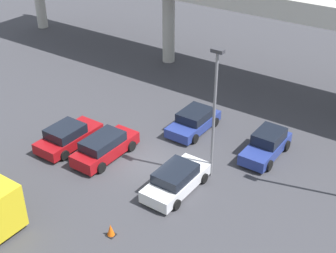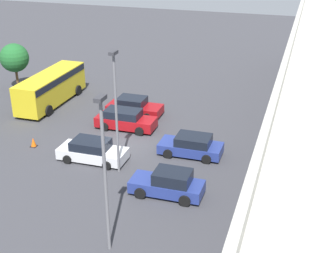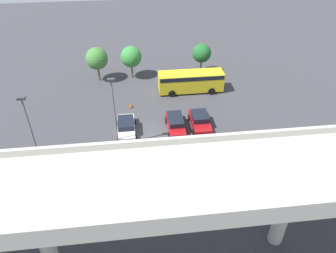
# 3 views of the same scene
# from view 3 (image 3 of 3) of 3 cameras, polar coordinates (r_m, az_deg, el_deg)

# --- Properties ---
(ground_plane) EXTENTS (108.89, 108.89, 0.00)m
(ground_plane) POSITION_cam_3_polar(r_m,az_deg,el_deg) (36.43, -2.70, -1.60)
(ground_plane) COLOR #38383D
(highway_overpass) EXTENTS (51.91, 6.86, 8.33)m
(highway_overpass) POSITION_cam_3_polar(r_m,az_deg,el_deg) (21.13, -0.09, -10.49)
(highway_overpass) COLOR #ADAAA0
(highway_overpass) RESTS_ON ground_plane
(parked_car_0) EXTENTS (2.22, 4.56, 1.50)m
(parked_car_0) POSITION_cam_3_polar(r_m,az_deg,el_deg) (37.68, 5.58, 1.05)
(parked_car_0) COLOR maroon
(parked_car_0) RESTS_ON ground_plane
(parked_car_1) EXTENTS (2.03, 4.68, 1.56)m
(parked_car_1) POSITION_cam_3_polar(r_m,az_deg,el_deg) (36.91, 1.33, 0.49)
(parked_car_1) COLOR maroon
(parked_car_1) RESTS_ON ground_plane
(parked_car_2) EXTENTS (2.18, 4.37, 1.44)m
(parked_car_2) POSITION_cam_3_polar(r_m,az_deg,el_deg) (32.05, -2.15, -6.31)
(parked_car_2) COLOR navy
(parked_car_2) RESTS_ON ground_plane
(parked_car_3) EXTENTS (2.14, 4.65, 1.47)m
(parked_car_3) POSITION_cam_3_polar(r_m,az_deg,el_deg) (36.84, -7.28, -0.05)
(parked_car_3) COLOR silver
(parked_car_3) RESTS_ON ground_plane
(parked_car_4) EXTENTS (1.99, 4.36, 1.61)m
(parked_car_4) POSITION_cam_3_polar(r_m,az_deg,el_deg) (32.20, -11.90, -6.89)
(parked_car_4) COLOR navy
(parked_car_4) RESTS_ON ground_plane
(shuttle_bus) EXTENTS (8.54, 2.63, 2.73)m
(shuttle_bus) POSITION_cam_3_polar(r_m,az_deg,el_deg) (43.82, 3.99, 8.03)
(shuttle_bus) COLOR gold
(shuttle_bus) RESTS_ON ground_plane
(lamp_post_near_aisle) EXTENTS (0.70, 0.35, 8.11)m
(lamp_post_near_aisle) POSITION_cam_3_polar(r_m,az_deg,el_deg) (31.92, -22.78, -0.46)
(lamp_post_near_aisle) COLOR slate
(lamp_post_near_aisle) RESTS_ON ground_plane
(lamp_post_mid_lot) EXTENTS (0.70, 0.35, 8.02)m
(lamp_post_mid_lot) POSITION_cam_3_polar(r_m,az_deg,el_deg) (32.71, -9.36, 3.08)
(lamp_post_mid_lot) COLOR slate
(lamp_post_mid_lot) RESTS_ON ground_plane
(tree_front_left) EXTENTS (2.70, 2.70, 4.47)m
(tree_front_left) POSITION_cam_3_polar(r_m,az_deg,el_deg) (48.12, 5.89, 12.59)
(tree_front_left) COLOR brown
(tree_front_left) RESTS_ON ground_plane
(tree_front_centre) EXTENTS (2.94, 2.94, 4.66)m
(tree_front_centre) POSITION_cam_3_polar(r_m,az_deg,el_deg) (46.86, -6.45, 11.97)
(tree_front_centre) COLOR brown
(tree_front_centre) RESTS_ON ground_plane
(tree_front_right) EXTENTS (3.05, 3.05, 4.86)m
(tree_front_right) POSITION_cam_3_polar(r_m,az_deg,el_deg) (46.72, -12.29, 11.48)
(tree_front_right) COLOR brown
(tree_front_right) RESTS_ON ground_plane
(traffic_cone) EXTENTS (0.44, 0.44, 0.70)m
(traffic_cone) POSITION_cam_3_polar(r_m,az_deg,el_deg) (41.15, -6.50, 3.71)
(traffic_cone) COLOR black
(traffic_cone) RESTS_ON ground_plane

